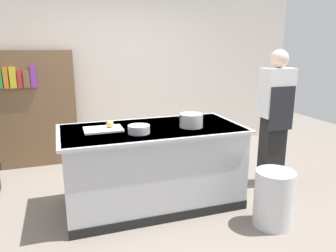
% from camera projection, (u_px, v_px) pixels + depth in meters
% --- Properties ---
extents(ground_plane, '(10.00, 10.00, 0.00)m').
position_uv_depth(ground_plane, '(153.00, 203.00, 3.71)').
color(ground_plane, slate).
extents(back_wall, '(6.40, 0.12, 3.00)m').
position_uv_depth(back_wall, '(116.00, 62.00, 5.27)').
color(back_wall, silver).
rests_on(back_wall, ground_plane).
extents(counter_island, '(1.98, 0.98, 0.90)m').
position_uv_depth(counter_island, '(153.00, 165.00, 3.60)').
color(counter_island, '#B7BABF').
rests_on(counter_island, ground_plane).
extents(cutting_board, '(0.40, 0.28, 0.02)m').
position_uv_depth(cutting_board, '(103.00, 129.00, 3.38)').
color(cutting_board, silver).
rests_on(cutting_board, counter_island).
extents(onion, '(0.08, 0.08, 0.08)m').
position_uv_depth(onion, '(110.00, 124.00, 3.42)').
color(onion, tan).
rests_on(onion, cutting_board).
extents(stock_pot, '(0.32, 0.25, 0.15)m').
position_uv_depth(stock_pot, '(191.00, 120.00, 3.50)').
color(stock_pot, '#B7BABF').
rests_on(stock_pot, counter_island).
extents(mixing_bowl, '(0.22, 0.22, 0.08)m').
position_uv_depth(mixing_bowl, '(139.00, 129.00, 3.26)').
color(mixing_bowl, '#B7BABF').
rests_on(mixing_bowl, counter_island).
extents(trash_bin, '(0.38, 0.38, 0.58)m').
position_uv_depth(trash_bin, '(274.00, 198.00, 3.21)').
color(trash_bin, silver).
rests_on(trash_bin, ground_plane).
extents(person_chef, '(0.38, 0.25, 1.72)m').
position_uv_depth(person_chef, '(275.00, 115.00, 4.03)').
color(person_chef, black).
rests_on(person_chef, ground_plane).
extents(bookshelf, '(1.10, 0.31, 1.70)m').
position_uv_depth(bookshelf, '(37.00, 109.00, 4.76)').
color(bookshelf, brown).
rests_on(bookshelf, ground_plane).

